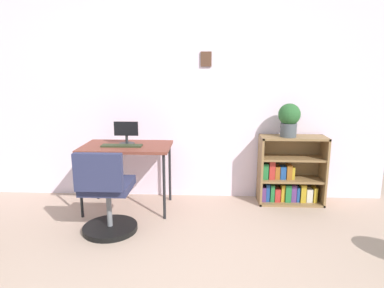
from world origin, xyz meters
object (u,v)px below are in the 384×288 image
keyboard (122,146)px  potted_plant_on_shelf (289,118)px  bookshelf_low (289,174)px  office_chair (107,198)px  desk (127,151)px  monitor (126,133)px

keyboard → potted_plant_on_shelf: potted_plant_on_shelf is taller
bookshelf_low → potted_plant_on_shelf: bearing=-133.6°
bookshelf_low → keyboard: bearing=-169.7°
office_chair → potted_plant_on_shelf: (1.83, 0.84, 0.64)m
desk → bookshelf_low: bookshelf_low is taller
desk → office_chair: bearing=-95.2°
keyboard → desk: bearing=59.8°
monitor → bookshelf_low: bearing=7.1°
bookshelf_low → potted_plant_on_shelf: size_ratio=2.12×
bookshelf_low → potted_plant_on_shelf: potted_plant_on_shelf is taller
keyboard → office_chair: office_chair is taller
desk → keyboard: bearing=-120.2°
monitor → bookshelf_low: monitor is taller
keyboard → potted_plant_on_shelf: 1.86m
keyboard → potted_plant_on_shelf: bearing=9.1°
monitor → office_chair: 0.83m
desk → office_chair: office_chair is taller
desk → keyboard: keyboard is taller
monitor → keyboard: (-0.03, -0.11, -0.12)m
desk → monitor: bearing=100.3°
keyboard → bookshelf_low: size_ratio=0.55×
keyboard → bookshelf_low: (1.86, 0.34, -0.39)m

